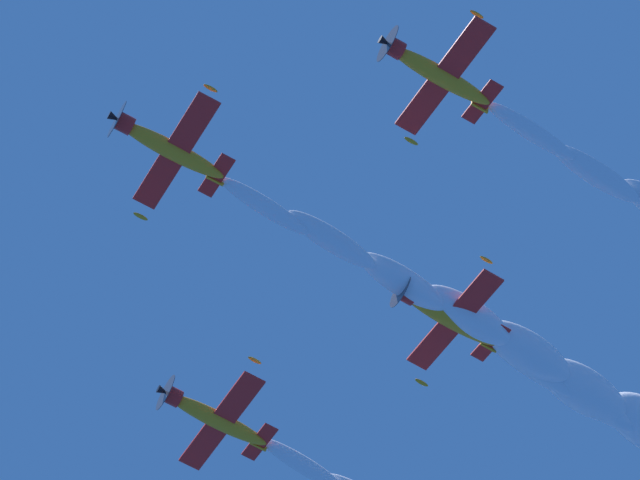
% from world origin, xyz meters
% --- Properties ---
extents(airplane_lead, '(7.41, 7.14, 3.09)m').
position_xyz_m(airplane_lead, '(5.84, -1.76, 76.45)').
color(airplane_lead, orange).
extents(airplane_left_wingman, '(7.28, 7.14, 3.34)m').
position_xyz_m(airplane_left_wingman, '(19.84, 2.80, 77.35)').
color(airplane_left_wingman, orange).
extents(airplane_right_wingman, '(7.44, 7.13, 2.93)m').
position_xyz_m(airplane_right_wingman, '(-0.69, 12.18, 75.95)').
color(airplane_right_wingman, orange).
extents(airplane_slot_tail, '(7.34, 7.13, 3.12)m').
position_xyz_m(airplane_slot_tail, '(13.09, 14.81, 77.68)').
color(airplane_slot_tail, orange).
extents(smoke_trail_lead, '(18.85, 37.33, 5.60)m').
position_xyz_m(smoke_trail_lead, '(18.67, 25.81, 78.97)').
color(smoke_trail_lead, white).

